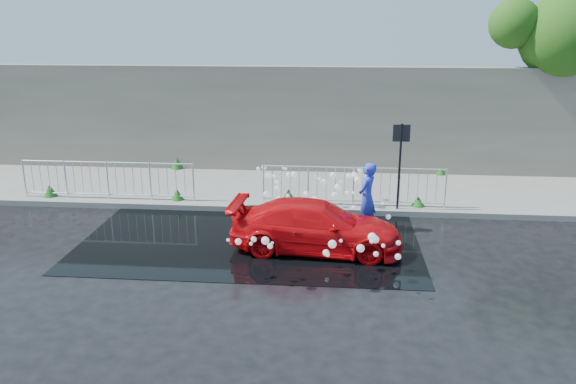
% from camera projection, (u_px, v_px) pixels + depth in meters
% --- Properties ---
extents(ground, '(90.00, 90.00, 0.00)m').
position_uv_depth(ground, '(223.00, 253.00, 12.74)').
color(ground, black).
rests_on(ground, ground).
extents(pavement, '(30.00, 4.00, 0.15)m').
position_uv_depth(pavement, '(255.00, 188.00, 17.48)').
color(pavement, slate).
rests_on(pavement, ground).
extents(curb, '(30.00, 0.25, 0.16)m').
position_uv_depth(curb, '(244.00, 208.00, 15.58)').
color(curb, slate).
rests_on(curb, ground).
extents(retaining_wall, '(30.00, 0.60, 3.50)m').
position_uv_depth(retaining_wall, '(263.00, 118.00, 19.05)').
color(retaining_wall, '#645F54').
rests_on(retaining_wall, pavement).
extents(puddle, '(8.00, 5.00, 0.01)m').
position_uv_depth(puddle, '(251.00, 238.00, 13.65)').
color(puddle, black).
rests_on(puddle, ground).
extents(sign_post, '(0.45, 0.06, 2.50)m').
position_uv_depth(sign_post, '(400.00, 153.00, 14.84)').
color(sign_post, black).
rests_on(sign_post, ground).
extents(tree, '(4.92, 2.64, 6.32)m').
position_uv_depth(tree, '(573.00, 30.00, 17.59)').
color(tree, '#332114').
rests_on(tree, ground).
extents(railing_left, '(5.05, 0.05, 1.10)m').
position_uv_depth(railing_left, '(108.00, 179.00, 16.05)').
color(railing_left, silver).
rests_on(railing_left, pavement).
extents(railing_right, '(5.05, 0.05, 1.10)m').
position_uv_depth(railing_right, '(353.00, 185.00, 15.47)').
color(railing_right, silver).
rests_on(railing_right, pavement).
extents(weeds, '(12.17, 3.93, 0.41)m').
position_uv_depth(weeds, '(236.00, 184.00, 16.98)').
color(weeds, '#16551A').
rests_on(weeds, pavement).
extents(water_spray, '(3.66, 5.84, 1.06)m').
position_uv_depth(water_spray, '(321.00, 201.00, 13.95)').
color(water_spray, white).
rests_on(water_spray, ground).
extents(red_car, '(4.01, 1.85, 1.14)m').
position_uv_depth(red_car, '(316.00, 226.00, 12.79)').
color(red_car, red).
rests_on(red_car, ground).
extents(person, '(0.65, 0.75, 1.74)m').
position_uv_depth(person, '(367.00, 197.00, 13.93)').
color(person, blue).
rests_on(person, ground).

